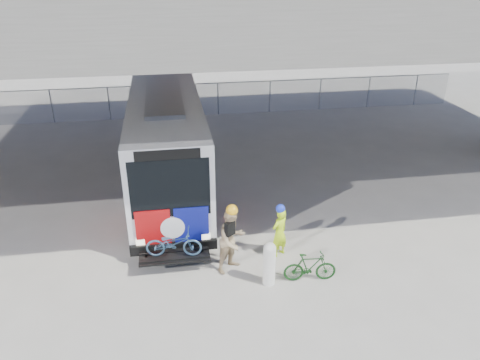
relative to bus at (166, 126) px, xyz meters
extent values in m
plane|color=#9E9991|center=(2.00, -4.14, -2.11)|extent=(160.00, 160.00, 0.00)
cube|color=silver|center=(0.00, -0.03, -0.16)|extent=(2.55, 12.00, 3.20)
cube|color=black|center=(0.00, 0.47, 0.48)|extent=(2.61, 11.00, 1.28)
cube|color=black|center=(0.00, -5.98, 0.22)|extent=(2.24, 0.12, 1.76)
cube|color=black|center=(0.00, -5.98, 1.25)|extent=(1.78, 0.12, 0.30)
cube|color=black|center=(0.00, -6.08, -1.66)|extent=(2.55, 0.20, 0.30)
cube|color=#9E0C0E|center=(-0.55, -6.05, -1.01)|extent=(1.00, 0.08, 1.20)
cube|color=navy|center=(0.55, -6.05, -1.01)|extent=(1.00, 0.08, 1.20)
cylinder|color=silver|center=(0.00, -6.07, -1.01)|extent=(0.70, 0.06, 0.70)
cube|color=gray|center=(0.00, -0.03, 1.51)|extent=(1.28, 7.20, 0.14)
cube|color=black|center=(0.00, -6.58, -1.66)|extent=(2.00, 0.70, 0.06)
cylinder|color=black|center=(-1.16, -4.43, -1.61)|extent=(0.30, 1.00, 1.00)
cylinder|color=black|center=(1.15, -4.43, -1.61)|extent=(0.30, 1.00, 1.00)
cylinder|color=black|center=(-1.16, 4.17, -1.61)|extent=(0.30, 1.00, 1.00)
cylinder|color=black|center=(1.15, 4.17, -1.61)|extent=(0.30, 1.00, 1.00)
cube|color=#9E0C0E|center=(-1.31, -3.83, -0.81)|extent=(0.06, 2.60, 1.70)
cube|color=navy|center=(-1.31, -2.23, -0.81)|extent=(0.06, 1.40, 1.70)
cube|color=#9E0C0E|center=(1.30, -3.83, -0.81)|extent=(0.06, 2.60, 1.70)
cube|color=navy|center=(1.30, -2.23, -0.81)|extent=(0.06, 1.40, 1.70)
imported|color=#3C6084|center=(0.00, -6.58, -1.22)|extent=(1.64, 0.76, 0.83)
cube|color=#605E59|center=(2.00, -0.14, 4.64)|extent=(40.00, 16.00, 1.50)
cylinder|color=gray|center=(-6.00, 7.86, -1.21)|extent=(0.06, 0.06, 1.80)
cylinder|color=gray|center=(-2.00, 7.86, -1.21)|extent=(0.06, 0.06, 1.80)
cylinder|color=gray|center=(2.00, 7.86, -1.21)|extent=(0.06, 0.06, 1.80)
cylinder|color=gray|center=(6.00, 7.86, -1.21)|extent=(0.06, 0.06, 1.80)
cylinder|color=gray|center=(10.00, 7.86, -1.21)|extent=(0.06, 0.06, 1.80)
cylinder|color=gray|center=(14.00, 7.86, -1.21)|extent=(0.06, 0.06, 1.80)
plane|color=gray|center=(2.00, 7.86, -1.21)|extent=(30.00, 0.00, 30.00)
cube|color=gray|center=(2.00, 7.86, -0.29)|extent=(30.00, 0.05, 0.04)
cylinder|color=white|center=(2.53, -7.64, -1.54)|extent=(0.34, 0.34, 1.14)
sphere|color=white|center=(2.53, -7.64, -0.97)|extent=(0.34, 0.34, 0.34)
imported|color=#CBFF1A|center=(3.12, -6.33, -1.33)|extent=(0.68, 0.63, 1.57)
sphere|color=#1A34E0|center=(3.12, -6.33, -0.52)|extent=(0.27, 0.27, 0.27)
imported|color=tan|center=(1.63, -6.79, -1.16)|extent=(1.17, 1.12, 1.90)
sphere|color=yellow|center=(1.63, -6.79, -0.19)|extent=(0.33, 0.33, 0.33)
cube|color=black|center=(1.55, -6.95, -0.66)|extent=(0.32, 0.29, 0.40)
imported|color=#133B14|center=(3.67, -7.69, -1.67)|extent=(1.50, 0.56, 0.88)
camera|label=1|loc=(0.05, -17.82, 6.06)|focal=35.00mm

